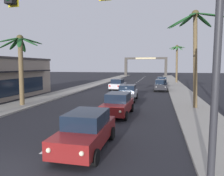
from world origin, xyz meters
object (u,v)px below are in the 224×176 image
traffic_signal_mast (110,10)px  sedan_oncoming_far (118,84)px  sedan_lead_at_stop_bar (86,130)px  sedan_parked_mid_kerb (161,85)px  sedan_fifth_in_queue (127,93)px  town_gateway_arch (146,64)px  palm_right_farthest (177,58)px  sedan_third_in_queue (118,104)px  palm_left_second (20,57)px  sedan_parked_nearest_kerb (162,82)px  palm_right_second (195,37)px

traffic_signal_mast → sedan_oncoming_far: traffic_signal_mast is taller
traffic_signal_mast → sedan_lead_at_stop_bar: bearing=129.5°
sedan_lead_at_stop_bar → sedan_parked_mid_kerb: size_ratio=1.00×
sedan_lead_at_stop_bar → sedan_fifth_in_queue: bearing=90.6°
town_gateway_arch → palm_right_farthest: bearing=-72.8°
sedan_oncoming_far → sedan_parked_mid_kerb: 6.54m
sedan_lead_at_stop_bar → sedan_third_in_queue: 6.68m
sedan_fifth_in_queue → palm_left_second: 11.04m
sedan_parked_nearest_kerb → palm_right_second: size_ratio=0.54×
sedan_parked_nearest_kerb → sedan_parked_mid_kerb: same height
sedan_third_in_queue → sedan_parked_nearest_kerb: size_ratio=1.00×
traffic_signal_mast → sedan_fifth_in_queue: (-1.71, 15.25, -4.66)m
traffic_signal_mast → palm_right_farthest: size_ratio=1.32×
palm_left_second → sedan_fifth_in_queue: bearing=30.4°
sedan_oncoming_far → traffic_signal_mast: bearing=-79.3°
sedan_third_in_queue → palm_right_farthest: size_ratio=0.55×
sedan_oncoming_far → sedan_third_in_queue: bearing=-78.7°
palm_right_second → palm_right_farthest: 28.57m
sedan_lead_at_stop_bar → sedan_parked_nearest_kerb: bearing=83.2°
sedan_lead_at_stop_bar → sedan_parked_nearest_kerb: (3.62, 30.38, 0.00)m
sedan_parked_mid_kerb → traffic_signal_mast: bearing=-94.2°
sedan_fifth_in_queue → sedan_parked_nearest_kerb: bearing=77.6°
sedan_third_in_queue → palm_left_second: palm_left_second is taller
traffic_signal_mast → palm_left_second: size_ratio=1.66×
sedan_parked_mid_kerb → sedan_fifth_in_queue: bearing=-109.7°
traffic_signal_mast → palm_right_second: 12.95m
sedan_lead_at_stop_bar → sedan_third_in_queue: same height
sedan_lead_at_stop_bar → palm_right_farthest: (6.74, 38.80, 4.54)m
palm_right_second → sedan_oncoming_far: bearing=125.5°
palm_right_second → sedan_fifth_in_queue: bearing=153.2°
sedan_lead_at_stop_bar → sedan_fifth_in_queue: size_ratio=1.00×
sedan_fifth_in_queue → sedan_parked_nearest_kerb: same height
palm_right_farthest → sedan_third_in_queue: bearing=-101.6°
traffic_signal_mast → sedan_third_in_queue: 9.87m
sedan_third_in_queue → palm_left_second: bearing=171.4°
sedan_third_in_queue → sedan_parked_nearest_kerb: same height
traffic_signal_mast → palm_right_second: palm_right_second is taller
sedan_lead_at_stop_bar → palm_right_second: size_ratio=0.53×
sedan_parked_nearest_kerb → sedan_lead_at_stop_bar: bearing=-96.8°
palm_right_second → sedan_parked_nearest_kerb: bearing=96.7°
traffic_signal_mast → sedan_parked_mid_kerb: (1.83, 25.18, -4.66)m
sedan_oncoming_far → sedan_parked_nearest_kerb: bearing=47.4°
sedan_oncoming_far → palm_left_second: bearing=-111.9°
sedan_parked_nearest_kerb → palm_right_farthest: size_ratio=0.55×
traffic_signal_mast → sedan_parked_nearest_kerb: 32.69m
palm_right_farthest → sedan_oncoming_far: bearing=-122.1°
traffic_signal_mast → sedan_parked_mid_kerb: traffic_signal_mast is taller
palm_right_farthest → town_gateway_arch: palm_right_farthest is taller
palm_left_second → town_gateway_arch: town_gateway_arch is taller
palm_left_second → palm_right_farthest: (15.88, 30.73, 0.91)m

